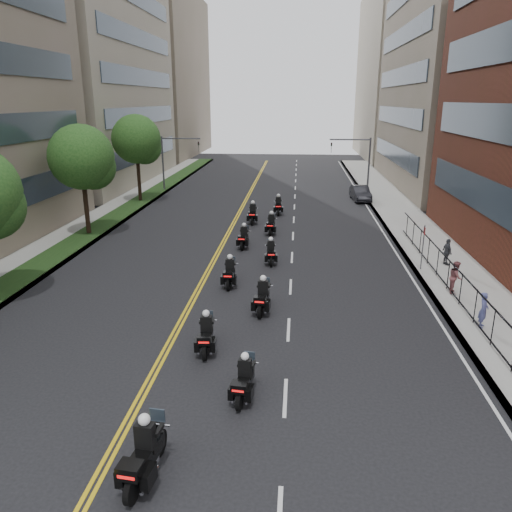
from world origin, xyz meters
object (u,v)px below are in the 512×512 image
at_px(motorcycle_0, 144,455).
at_px(motorcycle_6, 244,238).
at_px(motorcycle_1, 244,381).
at_px(motorcycle_7, 271,225).
at_px(motorcycle_3, 263,298).
at_px(parked_sedan, 360,193).
at_px(pedestrian_b, 456,277).
at_px(motorcycle_5, 271,253).
at_px(motorcycle_2, 206,335).
at_px(pedestrian_c, 447,252).
at_px(pedestrian_a, 484,310).
at_px(motorcycle_4, 230,274).
at_px(motorcycle_8, 253,214).
at_px(motorcycle_9, 278,206).

height_order(motorcycle_0, motorcycle_6, motorcycle_0).
distance_m(motorcycle_1, motorcycle_7, 20.57).
height_order(motorcycle_3, motorcycle_7, motorcycle_3).
distance_m(parked_sedan, pedestrian_b, 24.11).
height_order(motorcycle_7, pedestrian_b, pedestrian_b).
height_order(motorcycle_1, motorcycle_5, motorcycle_5).
relative_size(motorcycle_2, motorcycle_3, 0.96).
xyz_separation_m(motorcycle_0, pedestrian_b, (11.42, 13.42, 0.23)).
bearing_deg(pedestrian_b, pedestrian_c, 3.48).
bearing_deg(motorcycle_0, motorcycle_2, 93.82).
distance_m(motorcycle_3, pedestrian_b, 9.62).
bearing_deg(motorcycle_7, motorcycle_6, -110.93).
relative_size(motorcycle_5, pedestrian_b, 1.33).
height_order(motorcycle_6, pedestrian_a, pedestrian_a).
relative_size(motorcycle_1, motorcycle_4, 0.94).
height_order(motorcycle_4, motorcycle_8, motorcycle_8).
xyz_separation_m(motorcycle_1, motorcycle_4, (-1.81, 10.05, 0.04)).
xyz_separation_m(motorcycle_2, pedestrian_c, (11.89, 10.99, 0.27)).
bearing_deg(motorcycle_8, pedestrian_a, -59.63).
height_order(motorcycle_8, pedestrian_a, motorcycle_8).
distance_m(motorcycle_7, motorcycle_9, 6.49).
height_order(motorcycle_0, motorcycle_9, motorcycle_0).
height_order(motorcycle_1, pedestrian_a, pedestrian_a).
bearing_deg(motorcycle_7, pedestrian_c, -29.41).
height_order(pedestrian_a, pedestrian_c, pedestrian_c).
bearing_deg(pedestrian_b, motorcycle_1, 149.79).
bearing_deg(motorcycle_1, parked_sedan, 84.24).
height_order(motorcycle_2, motorcycle_6, motorcycle_2).
bearing_deg(pedestrian_b, parked_sedan, 18.19).
height_order(motorcycle_9, pedestrian_b, pedestrian_b).
distance_m(motorcycle_1, motorcycle_4, 10.22).
xyz_separation_m(motorcycle_1, motorcycle_8, (-1.86, 23.71, 0.08)).
bearing_deg(motorcycle_6, motorcycle_4, -86.37).
bearing_deg(pedestrian_a, motorcycle_7, 56.39).
distance_m(motorcycle_5, motorcycle_8, 9.98).
height_order(motorcycle_3, motorcycle_8, motorcycle_8).
relative_size(motorcycle_5, motorcycle_6, 0.97).
xyz_separation_m(motorcycle_4, motorcycle_9, (1.81, 17.00, 0.02)).
distance_m(motorcycle_1, parked_sedan, 34.48).
xyz_separation_m(motorcycle_2, motorcycle_7, (1.52, 17.56, 0.01)).
xyz_separation_m(motorcycle_1, motorcycle_7, (-0.25, 20.57, 0.04)).
xyz_separation_m(motorcycle_1, motorcycle_5, (0.08, 13.92, 0.00)).
height_order(motorcycle_0, motorcycle_4, motorcycle_0).
bearing_deg(motorcycle_6, motorcycle_9, 83.20).
xyz_separation_m(parked_sedan, pedestrian_b, (1.80, -24.04, 0.26)).
relative_size(motorcycle_4, motorcycle_5, 1.05).
bearing_deg(motorcycle_9, motorcycle_6, -102.58).
bearing_deg(motorcycle_5, motorcycle_9, 85.43).
bearing_deg(motorcycle_7, motorcycle_8, 120.07).
xyz_separation_m(motorcycle_8, pedestrian_a, (11.17, -17.97, 0.21)).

